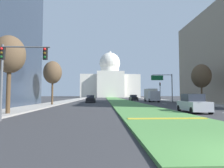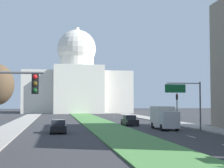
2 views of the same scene
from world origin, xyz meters
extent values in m
plane|color=#333335|center=(0.00, 59.38, 0.00)|extent=(261.28, 261.28, 0.00)
cube|color=#4C8442|center=(0.00, 53.44, 0.07)|extent=(6.02, 106.89, 0.14)
cube|color=gold|center=(0.00, 8.17, 0.16)|extent=(5.42, 0.50, 0.04)
cube|color=silver|center=(7.37, 22.15, 0.00)|extent=(0.16, 2.40, 0.01)
cube|color=silver|center=(7.37, 30.47, 0.00)|extent=(0.16, 2.40, 0.01)
cube|color=silver|center=(7.37, 36.69, 0.00)|extent=(0.16, 2.40, 0.01)
cube|color=silver|center=(7.37, 44.62, 0.00)|extent=(0.16, 2.40, 0.01)
cube|color=silver|center=(7.37, 57.29, 0.00)|extent=(0.16, 2.40, 0.01)
cube|color=silver|center=(7.37, 68.74, 0.00)|extent=(0.16, 2.40, 0.01)
cube|color=silver|center=(7.37, 81.45, 0.00)|extent=(0.16, 2.40, 0.01)
cube|color=#9E9991|center=(-13.73, 47.50, 0.07)|extent=(4.00, 106.89, 0.15)
cube|color=#9E9991|center=(13.73, 47.50, 0.07)|extent=(4.00, 106.89, 0.15)
cube|color=silver|center=(0.00, 118.76, 7.18)|extent=(37.02, 23.18, 14.36)
cube|color=silver|center=(0.00, 105.17, 7.90)|extent=(16.29, 4.00, 15.79)
cylinder|color=silver|center=(0.00, 118.76, 17.48)|extent=(12.38, 12.38, 6.25)
sphere|color=silver|center=(0.00, 118.76, 23.06)|extent=(14.02, 14.02, 14.02)
cylinder|color=silver|center=(0.00, 118.76, 29.37)|extent=(1.80, 1.80, 3.00)
cylinder|color=#515456|center=(-11.23, 8.51, 2.60)|extent=(0.16, 0.16, 5.20)
cube|color=black|center=(-11.23, 8.51, 4.60)|extent=(0.28, 0.24, 0.84)
sphere|color=red|center=(-11.23, 8.37, 4.88)|extent=(0.18, 0.18, 0.18)
sphere|color=#4C380F|center=(-11.23, 8.37, 4.60)|extent=(0.18, 0.18, 0.18)
sphere|color=#0F4219|center=(-11.23, 8.37, 4.32)|extent=(0.18, 0.18, 0.18)
cylinder|color=#515456|center=(-9.63, 8.51, 5.05)|extent=(3.20, 0.10, 0.10)
cube|color=black|center=(-8.35, 8.51, 4.60)|extent=(0.28, 0.24, 0.84)
sphere|color=red|center=(-8.35, 8.37, 4.88)|extent=(0.18, 0.18, 0.18)
sphere|color=#4C380F|center=(-8.35, 8.37, 4.60)|extent=(0.18, 0.18, 0.18)
sphere|color=#0F4219|center=(-8.35, 8.37, 4.32)|extent=(0.18, 0.18, 0.18)
cylinder|color=#515456|center=(11.23, 45.46, 2.60)|extent=(0.16, 0.16, 5.20)
cube|color=black|center=(11.23, 45.46, 4.60)|extent=(0.28, 0.24, 0.84)
sphere|color=red|center=(11.23, 45.32, 4.88)|extent=(0.18, 0.18, 0.18)
sphere|color=#4C380F|center=(11.23, 45.32, 4.60)|extent=(0.18, 0.18, 0.18)
sphere|color=#0F4219|center=(11.23, 45.32, 4.32)|extent=(0.18, 0.18, 0.18)
cylinder|color=#515456|center=(11.43, 37.18, 3.25)|extent=(0.20, 0.20, 6.50)
cylinder|color=#515456|center=(9.13, 37.18, 6.30)|extent=(4.61, 0.12, 0.12)
cube|color=#146033|center=(7.98, 37.13, 5.60)|extent=(2.80, 0.08, 1.10)
cylinder|color=#4C3823|center=(-12.64, 12.23, 2.25)|extent=(0.35, 0.35, 4.50)
ellipsoid|color=brown|center=(-12.64, 12.23, 5.33)|extent=(2.67, 2.67, 3.34)
cylinder|color=#4C3823|center=(-12.69, 26.22, 2.25)|extent=(0.30, 0.30, 4.49)
ellipsoid|color=brown|center=(-12.69, 26.22, 5.42)|extent=(2.97, 2.97, 3.71)
cylinder|color=#4C3823|center=(12.55, 26.56, 1.99)|extent=(0.29, 0.29, 3.97)
ellipsoid|color=brown|center=(12.55, 26.56, 4.99)|extent=(3.25, 3.25, 4.06)
cube|color=#BCBCC1|center=(4.58, 13.66, 0.67)|extent=(2.09, 4.29, 0.89)
cube|color=#282D38|center=(4.59, 13.82, 1.48)|extent=(1.73, 2.10, 0.73)
cylinder|color=black|center=(5.32, 11.96, 0.32)|extent=(0.26, 0.65, 0.64)
cylinder|color=black|center=(3.64, 12.06, 0.32)|extent=(0.26, 0.65, 0.64)
cylinder|color=black|center=(5.52, 15.25, 0.32)|extent=(0.26, 0.65, 0.64)
cylinder|color=black|center=(3.84, 15.35, 0.32)|extent=(0.26, 0.65, 0.64)
cube|color=black|center=(-7.16, 37.54, 0.61)|extent=(1.92, 4.68, 0.79)
cube|color=#282D38|center=(-7.16, 37.35, 1.33)|extent=(1.68, 2.25, 0.64)
cylinder|color=black|center=(-8.02, 39.43, 0.32)|extent=(0.22, 0.64, 0.64)
cylinder|color=black|center=(-6.28, 39.42, 0.32)|extent=(0.22, 0.64, 0.64)
cylinder|color=black|center=(-8.03, 35.66, 0.32)|extent=(0.22, 0.64, 0.64)
cylinder|color=black|center=(-6.29, 35.65, 0.32)|extent=(0.22, 0.64, 0.64)
cube|color=black|center=(4.41, 48.86, 0.63)|extent=(2.09, 4.67, 0.81)
cube|color=#282D38|center=(4.40, 49.05, 1.36)|extent=(1.75, 2.28, 0.66)
cylinder|color=black|center=(5.35, 47.07, 0.32)|extent=(0.25, 0.65, 0.64)
cylinder|color=black|center=(3.65, 46.98, 0.32)|extent=(0.25, 0.65, 0.64)
cylinder|color=black|center=(5.16, 50.75, 0.32)|extent=(0.25, 0.65, 0.64)
cylinder|color=black|center=(3.47, 50.66, 0.32)|extent=(0.25, 0.65, 0.64)
cube|color=#BCBCC1|center=(7.46, 38.04, 1.45)|extent=(2.30, 2.00, 2.20)
cube|color=beige|center=(7.46, 41.24, 1.80)|extent=(2.30, 4.40, 2.80)
cylinder|color=black|center=(8.51, 38.04, 0.45)|extent=(0.30, 0.90, 0.90)
cylinder|color=black|center=(6.41, 38.04, 0.45)|extent=(0.30, 0.90, 0.90)
cylinder|color=black|center=(8.51, 42.34, 0.45)|extent=(0.30, 0.90, 0.90)
cylinder|color=black|center=(6.41, 42.34, 0.45)|extent=(0.30, 0.90, 0.90)
camera|label=1|loc=(-4.34, -4.20, 1.78)|focal=29.42mm
camera|label=2|loc=(-7.53, -5.88, 3.86)|focal=55.11mm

